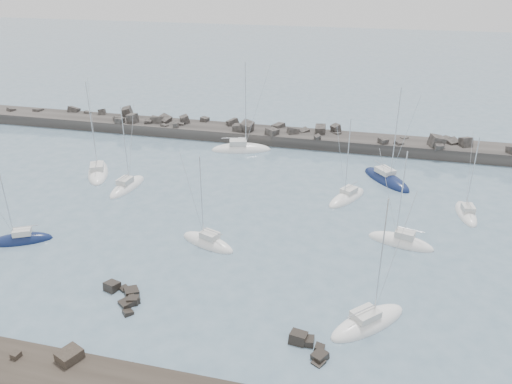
{
  "coord_description": "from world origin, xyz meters",
  "views": [
    {
      "loc": [
        17.35,
        -41.97,
        28.41
      ],
      "look_at": [
        3.83,
        12.0,
        2.4
      ],
      "focal_mm": 35.0,
      "sensor_mm": 36.0,
      "label": 1
    }
  ],
  "objects_px": {
    "sailboat_8": "(386,180)",
    "sailboat_9": "(401,242)",
    "sailboat_1": "(98,173)",
    "sailboat_7": "(368,323)",
    "sailboat_6": "(347,198)",
    "sailboat_4": "(241,150)",
    "sailboat_2": "(21,240)",
    "sailboat_3": "(127,187)",
    "sailboat_5": "(208,243)",
    "sailboat_10": "(466,214)"
  },
  "relations": [
    {
      "from": "sailboat_6",
      "to": "sailboat_4",
      "type": "bearing_deg",
      "value": 142.29
    },
    {
      "from": "sailboat_6",
      "to": "sailboat_8",
      "type": "relative_size",
      "value": 0.82
    },
    {
      "from": "sailboat_9",
      "to": "sailboat_10",
      "type": "relative_size",
      "value": 1.09
    },
    {
      "from": "sailboat_2",
      "to": "sailboat_9",
      "type": "xyz_separation_m",
      "value": [
        40.9,
        9.81,
        0.01
      ]
    },
    {
      "from": "sailboat_7",
      "to": "sailboat_8",
      "type": "relative_size",
      "value": 0.88
    },
    {
      "from": "sailboat_6",
      "to": "sailboat_10",
      "type": "xyz_separation_m",
      "value": [
        14.53,
        -1.06,
        0.01
      ]
    },
    {
      "from": "sailboat_5",
      "to": "sailboat_6",
      "type": "bearing_deg",
      "value": 47.65
    },
    {
      "from": "sailboat_8",
      "to": "sailboat_9",
      "type": "distance_m",
      "value": 17.31
    },
    {
      "from": "sailboat_5",
      "to": "sailboat_8",
      "type": "height_order",
      "value": "sailboat_8"
    },
    {
      "from": "sailboat_10",
      "to": "sailboat_5",
      "type": "bearing_deg",
      "value": -153.47
    },
    {
      "from": "sailboat_5",
      "to": "sailboat_6",
      "type": "relative_size",
      "value": 0.94
    },
    {
      "from": "sailboat_1",
      "to": "sailboat_3",
      "type": "height_order",
      "value": "sailboat_1"
    },
    {
      "from": "sailboat_2",
      "to": "sailboat_10",
      "type": "xyz_separation_m",
      "value": [
        48.75,
        18.72,
        -0.0
      ]
    },
    {
      "from": "sailboat_10",
      "to": "sailboat_2",
      "type": "bearing_deg",
      "value": -159.0
    },
    {
      "from": "sailboat_2",
      "to": "sailboat_7",
      "type": "bearing_deg",
      "value": -7.14
    },
    {
      "from": "sailboat_1",
      "to": "sailboat_5",
      "type": "height_order",
      "value": "sailboat_1"
    },
    {
      "from": "sailboat_9",
      "to": "sailboat_1",
      "type": "bearing_deg",
      "value": 167.24
    },
    {
      "from": "sailboat_6",
      "to": "sailboat_1",
      "type": "bearing_deg",
      "value": -179.52
    },
    {
      "from": "sailboat_9",
      "to": "sailboat_7",
      "type": "bearing_deg",
      "value": -101.29
    },
    {
      "from": "sailboat_2",
      "to": "sailboat_3",
      "type": "xyz_separation_m",
      "value": [
        4.76,
        15.88,
        0.0
      ]
    },
    {
      "from": "sailboat_1",
      "to": "sailboat_3",
      "type": "xyz_separation_m",
      "value": [
        6.52,
        -3.59,
        0.0
      ]
    },
    {
      "from": "sailboat_8",
      "to": "sailboat_9",
      "type": "relative_size",
      "value": 1.25
    },
    {
      "from": "sailboat_2",
      "to": "sailboat_9",
      "type": "bearing_deg",
      "value": 13.49
    },
    {
      "from": "sailboat_2",
      "to": "sailboat_8",
      "type": "relative_size",
      "value": 0.74
    },
    {
      "from": "sailboat_4",
      "to": "sailboat_5",
      "type": "relative_size",
      "value": 1.39
    },
    {
      "from": "sailboat_4",
      "to": "sailboat_8",
      "type": "distance_m",
      "value": 24.25
    },
    {
      "from": "sailboat_1",
      "to": "sailboat_6",
      "type": "relative_size",
      "value": 1.21
    },
    {
      "from": "sailboat_6",
      "to": "sailboat_9",
      "type": "relative_size",
      "value": 1.02
    },
    {
      "from": "sailboat_1",
      "to": "sailboat_4",
      "type": "bearing_deg",
      "value": 39.37
    },
    {
      "from": "sailboat_2",
      "to": "sailboat_7",
      "type": "relative_size",
      "value": 0.85
    },
    {
      "from": "sailboat_4",
      "to": "sailboat_7",
      "type": "relative_size",
      "value": 1.2
    },
    {
      "from": "sailboat_3",
      "to": "sailboat_5",
      "type": "xyz_separation_m",
      "value": [
        15.55,
        -11.36,
        0.0
      ]
    },
    {
      "from": "sailboat_1",
      "to": "sailboat_7",
      "type": "relative_size",
      "value": 1.12
    },
    {
      "from": "sailboat_4",
      "to": "sailboat_5",
      "type": "height_order",
      "value": "sailboat_4"
    },
    {
      "from": "sailboat_1",
      "to": "sailboat_8",
      "type": "height_order",
      "value": "sailboat_8"
    },
    {
      "from": "sailboat_7",
      "to": "sailboat_10",
      "type": "xyz_separation_m",
      "value": [
        10.76,
        23.48,
        0.0
      ]
    },
    {
      "from": "sailboat_4",
      "to": "sailboat_8",
      "type": "relative_size",
      "value": 1.06
    },
    {
      "from": "sailboat_2",
      "to": "sailboat_9",
      "type": "height_order",
      "value": "sailboat_9"
    },
    {
      "from": "sailboat_1",
      "to": "sailboat_7",
      "type": "distance_m",
      "value": 46.55
    },
    {
      "from": "sailboat_5",
      "to": "sailboat_9",
      "type": "relative_size",
      "value": 0.95
    },
    {
      "from": "sailboat_6",
      "to": "sailboat_7",
      "type": "bearing_deg",
      "value": -81.26
    },
    {
      "from": "sailboat_1",
      "to": "sailboat_2",
      "type": "distance_m",
      "value": 19.55
    },
    {
      "from": "sailboat_7",
      "to": "sailboat_9",
      "type": "bearing_deg",
      "value": 78.71
    },
    {
      "from": "sailboat_2",
      "to": "sailboat_4",
      "type": "bearing_deg",
      "value": 64.92
    },
    {
      "from": "sailboat_6",
      "to": "sailboat_2",
      "type": "bearing_deg",
      "value": -149.98
    },
    {
      "from": "sailboat_6",
      "to": "sailboat_8",
      "type": "distance_m",
      "value": 8.76
    },
    {
      "from": "sailboat_4",
      "to": "sailboat_10",
      "type": "xyz_separation_m",
      "value": [
        32.86,
        -15.23,
        -0.01
      ]
    },
    {
      "from": "sailboat_5",
      "to": "sailboat_6",
      "type": "distance_m",
      "value": 20.64
    },
    {
      "from": "sailboat_3",
      "to": "sailboat_10",
      "type": "bearing_deg",
      "value": 3.69
    },
    {
      "from": "sailboat_7",
      "to": "sailboat_9",
      "type": "height_order",
      "value": "sailboat_7"
    }
  ]
}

